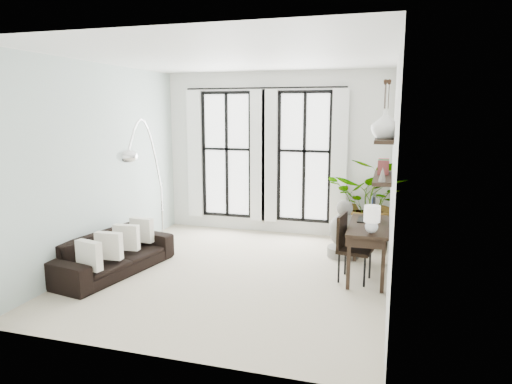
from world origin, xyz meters
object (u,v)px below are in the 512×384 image
at_px(sofa, 113,254).
at_px(desk_chair, 349,243).
at_px(plant, 371,201).
at_px(arc_lamp, 145,150).
at_px(buddha, 344,233).
at_px(desk, 368,229).

xyz_separation_m(sofa, desk_chair, (3.49, 0.70, 0.26)).
relative_size(plant, arc_lamp, 0.69).
distance_m(arc_lamp, buddha, 3.61).
distance_m(sofa, desk, 3.87).
height_order(sofa, buddha, buddha).
distance_m(sofa, plant, 4.57).
height_order(desk_chair, buddha, buddha).
bearing_deg(sofa, plant, -44.10).
height_order(sofa, desk, desk).
bearing_deg(arc_lamp, plant, 25.63).
bearing_deg(arc_lamp, sofa, -96.36).
bearing_deg(arc_lamp, buddha, 15.02).
bearing_deg(buddha, desk_chair, -80.59).
xyz_separation_m(desk_chair, buddha, (-0.18, 1.07, -0.14)).
height_order(plant, desk_chair, plant).
distance_m(sofa, desk_chair, 3.57).
relative_size(sofa, desk, 1.50).
xyz_separation_m(plant, buddha, (-0.39, -0.86, -0.40)).
relative_size(desk, buddha, 1.38).
height_order(sofa, desk_chair, desk_chair).
xyz_separation_m(sofa, arc_lamp, (0.10, 0.91, 1.52)).
bearing_deg(desk, buddha, 115.68).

